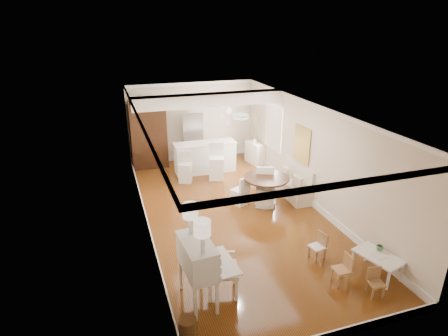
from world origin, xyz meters
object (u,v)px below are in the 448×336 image
kids_table (377,265)px  slip_chair_near (265,188)px  kids_chair_b (317,246)px  dining_table (266,191)px  slip_chair_far (240,190)px  bar_stool_right (216,162)px  sideboard (255,153)px  gustavian_armchair (223,269)px  pantry_cabinet (148,135)px  wicker_basket (188,327)px  kids_chair_c (376,283)px  breakfast_counter (205,157)px  secretary_bureau (198,272)px  bar_stool_left (185,167)px  fridge (203,137)px  kids_chair_a (342,269)px

kids_table → slip_chair_near: bearing=104.1°
kids_chair_b → dining_table: dining_table is taller
slip_chair_near → slip_chair_far: 0.69m
kids_chair_b → dining_table: 2.66m
kids_chair_b → bar_stool_right: bar_stool_right is taller
kids_table → sideboard: size_ratio=1.13×
gustavian_armchair → kids_table: gustavian_armchair is taller
pantry_cabinet → slip_chair_far: bearing=-61.6°
kids_table → dining_table: bearing=103.9°
wicker_basket → dining_table: (3.08, 3.85, 0.27)m
kids_chair_c → slip_chair_far: 4.45m
dining_table → breakfast_counter: size_ratio=0.60×
bar_stool_right → secretary_bureau: bearing=-94.4°
slip_chair_far → bar_stool_left: 2.26m
secretary_bureau → fridge: (1.99, 7.10, 0.27)m
breakfast_counter → pantry_cabinet: (-1.70, 1.08, 0.63)m
kids_chair_a → slip_chair_near: bearing=-177.1°
sideboard → kids_chair_b: bearing=-109.4°
fridge → kids_chair_c: bearing=-81.6°
bar_stool_right → pantry_cabinet: (-1.88, 1.78, 0.57)m
gustavian_armchair → wicker_basket: bearing=147.0°
slip_chair_near → fridge: 4.01m
kids_chair_b → kids_chair_c: kids_chair_b is taller
gustavian_armchair → dining_table: size_ratio=0.86×
kids_table → slip_chair_near: (-0.89, 3.53, 0.29)m
kids_table → bar_stool_left: bearing=114.4°
kids_chair_a → bar_stool_left: bearing=-160.8°
kids_chair_c → slip_chair_near: bearing=104.6°
kids_table → slip_chair_far: size_ratio=1.08×
slip_chair_near → bar_stool_right: bearing=131.5°
secretary_bureau → slip_chair_near: (2.70, 3.17, -0.11)m
slip_chair_near → slip_chair_far: (-0.62, 0.28, -0.10)m
secretary_bureau → dining_table: secretary_bureau is taller
kids_table → bar_stool_right: size_ratio=0.77×
wicker_basket → pantry_cabinet: size_ratio=0.13×
kids_chair_b → wicker_basket: bearing=-78.7°
kids_chair_a → kids_chair_c: bearing=41.2°
bar_stool_right → slip_chair_far: bearing=-70.8°
slip_chair_near → bar_stool_left: bearing=150.6°
bar_stool_right → fridge: bearing=105.3°
secretary_bureau → kids_chair_a: size_ratio=2.00×
slip_chair_near → sideboard: size_ratio=1.30×
gustavian_armchair → sideboard: (3.20, 6.21, -0.15)m
gustavian_armchair → kids_table: (3.10, -0.44, -0.30)m
breakfast_counter → fridge: 1.14m
secretary_bureau → slip_chair_far: secretary_bureau is taller
kids_chair_b → kids_chair_c: bearing=7.5°
wicker_basket → kids_table: size_ratio=0.33×
slip_chair_far → pantry_cabinet: bearing=-87.9°
gustavian_armchair → sideboard: bearing=-13.2°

